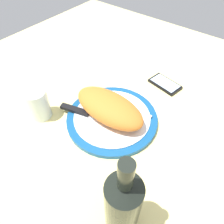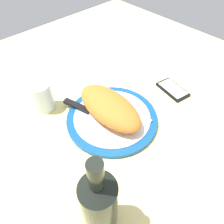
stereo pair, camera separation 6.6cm
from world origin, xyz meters
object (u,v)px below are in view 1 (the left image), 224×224
(smartphone, at_px, (165,84))
(water_glass, at_px, (39,106))
(knife, at_px, (85,113))
(wine_bottle, at_px, (123,205))
(calzone, at_px, (110,107))
(plate, at_px, (112,118))
(fork, at_px, (122,105))

(smartphone, bearing_deg, water_glass, 57.49)
(smartphone, xyz_separation_m, water_glass, (0.25, 0.39, 0.04))
(knife, relative_size, wine_bottle, 0.94)
(wine_bottle, bearing_deg, knife, -32.76)
(calzone, height_order, smartphone, calzone)
(knife, relative_size, water_glass, 2.43)
(plate, height_order, knife, knife)
(knife, xyz_separation_m, smartphone, (-0.13, -0.31, -0.02))
(water_glass, bearing_deg, smartphone, -122.51)
(calzone, relative_size, water_glass, 2.47)
(water_glass, height_order, wine_bottle, wine_bottle)
(plate, bearing_deg, wine_bottle, 132.04)
(calzone, relative_size, knife, 1.02)
(plate, bearing_deg, water_glass, 32.79)
(calzone, distance_m, knife, 0.09)
(calzone, xyz_separation_m, knife, (0.06, 0.05, -0.03))
(plate, height_order, calzone, calzone)
(smartphone, bearing_deg, fork, 74.79)
(wine_bottle, bearing_deg, water_glass, -13.98)
(calzone, bearing_deg, knife, 38.18)
(smartphone, relative_size, water_glass, 1.25)
(knife, relative_size, smartphone, 1.94)
(fork, height_order, water_glass, water_glass)
(fork, distance_m, knife, 0.13)
(knife, bearing_deg, water_glass, 33.29)
(smartphone, distance_m, water_glass, 0.46)
(smartphone, bearing_deg, wine_bottle, 107.48)
(fork, bearing_deg, knife, 56.53)
(calzone, bearing_deg, plate, 164.67)
(fork, relative_size, wine_bottle, 0.69)
(water_glass, bearing_deg, knife, -146.71)
(calzone, distance_m, wine_bottle, 0.32)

